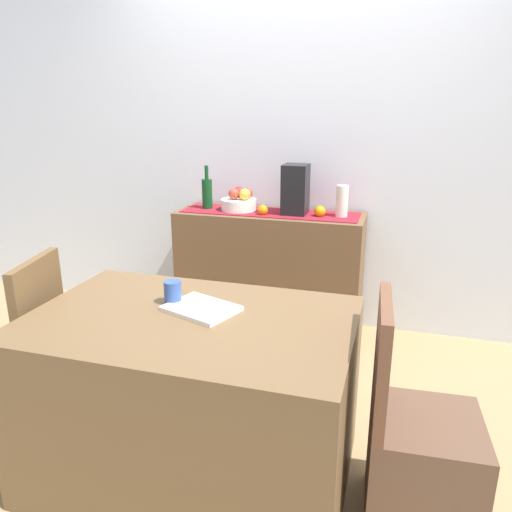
{
  "coord_description": "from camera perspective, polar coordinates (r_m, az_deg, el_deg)",
  "views": [
    {
      "loc": [
        0.68,
        -2.22,
        1.55
      ],
      "look_at": [
        -0.07,
        0.34,
        0.72
      ],
      "focal_mm": 34.54,
      "sensor_mm": 36.0,
      "label": 1
    }
  ],
  "objects": [
    {
      "name": "wine_bottle",
      "position": [
        3.44,
        -5.68,
        7.27
      ],
      "size": [
        0.07,
        0.07,
        0.3
      ],
      "color": "#11411B",
      "rests_on": "sideboard_console"
    },
    {
      "name": "open_book",
      "position": [
        2.04,
        -6.36,
        -6.06
      ],
      "size": [
        0.33,
        0.29,
        0.02
      ],
      "primitive_type": "cube",
      "rotation": [
        0.0,
        0.0,
        -0.35
      ],
      "color": "white",
      "rests_on": "dining_table"
    },
    {
      "name": "fruit_bowl",
      "position": [
        3.38,
        -2.03,
        5.97
      ],
      "size": [
        0.24,
        0.24,
        0.08
      ],
      "primitive_type": "cylinder",
      "color": "white",
      "rests_on": "table_runner"
    },
    {
      "name": "room_wall_rear",
      "position": [
        3.48,
        5.23,
        13.83
      ],
      "size": [
        6.4,
        0.06,
        2.7
      ],
      "primitive_type": "cube",
      "color": "silver",
      "rests_on": "ground"
    },
    {
      "name": "coffee_cup",
      "position": [
        2.11,
        -9.62,
        -4.2
      ],
      "size": [
        0.07,
        0.07,
        0.1
      ],
      "primitive_type": "cylinder",
      "color": "#2F4D92",
      "rests_on": "dining_table"
    },
    {
      "name": "apple_left",
      "position": [
        3.33,
        -1.31,
        7.14
      ],
      "size": [
        0.08,
        0.08,
        0.08
      ],
      "primitive_type": "sphere",
      "color": "gold",
      "rests_on": "fruit_bowl"
    },
    {
      "name": "chair_by_corner",
      "position": [
        2.09,
        18.29,
        -21.68
      ],
      "size": [
        0.42,
        0.42,
        0.9
      ],
      "color": "brown",
      "rests_on": "ground"
    },
    {
      "name": "ceramic_vase",
      "position": [
        3.22,
        9.93,
        6.24
      ],
      "size": [
        0.08,
        0.08,
        0.21
      ],
      "primitive_type": "cylinder",
      "color": "silver",
      "rests_on": "sideboard_console"
    },
    {
      "name": "coffee_maker",
      "position": [
        3.26,
        4.59,
        7.66
      ],
      "size": [
        0.16,
        0.18,
        0.33
      ],
      "primitive_type": "cube",
      "color": "black",
      "rests_on": "sideboard_console"
    },
    {
      "name": "dining_table",
      "position": [
        2.16,
        -7.32,
        -16.02
      ],
      "size": [
        1.3,
        0.84,
        0.74
      ],
      "primitive_type": "cube",
      "color": "brown",
      "rests_on": "ground"
    },
    {
      "name": "apple_center",
      "position": [
        3.4,
        -0.95,
        7.29
      ],
      "size": [
        0.07,
        0.07,
        0.07
      ],
      "primitive_type": "sphere",
      "color": "#A9392D",
      "rests_on": "fruit_bowl"
    },
    {
      "name": "table_runner",
      "position": [
        3.32,
        1.62,
        5.07
      ],
      "size": [
        1.19,
        0.32,
        0.01
      ],
      "primitive_type": "cube",
      "color": "maroon",
      "rests_on": "sideboard_console"
    },
    {
      "name": "orange_loose_far",
      "position": [
        3.22,
        7.42,
        5.14
      ],
      "size": [
        0.07,
        0.07,
        0.07
      ],
      "primitive_type": "sphere",
      "color": "orange",
      "rests_on": "sideboard_console"
    },
    {
      "name": "ground_plane",
      "position": [
        2.8,
        -0.56,
        -16.66
      ],
      "size": [
        6.4,
        6.4,
        0.02
      ],
      "primitive_type": "cube",
      "color": "#997F55",
      "rests_on": "ground"
    },
    {
      "name": "apple_front",
      "position": [
        3.35,
        -2.56,
        7.19
      ],
      "size": [
        0.08,
        0.08,
        0.08
      ],
      "primitive_type": "sphere",
      "color": "#B53F2D",
      "rests_on": "fruit_bowl"
    },
    {
      "name": "sideboard_console",
      "position": [
        3.44,
        1.56,
        -1.91
      ],
      "size": [
        1.26,
        0.42,
        0.85
      ],
      "primitive_type": "cube",
      "color": "brown",
      "rests_on": "ground"
    },
    {
      "name": "orange_loose_end",
      "position": [
        3.25,
        0.79,
        5.34
      ],
      "size": [
        0.07,
        0.07,
        0.07
      ],
      "primitive_type": "sphere",
      "color": "orange",
      "rests_on": "sideboard_console"
    },
    {
      "name": "apple_rear",
      "position": [
        3.43,
        -1.96,
        7.44
      ],
      "size": [
        0.08,
        0.08,
        0.08
      ],
      "primitive_type": "sphere",
      "color": "red",
      "rests_on": "fruit_bowl"
    },
    {
      "name": "chair_near_window",
      "position": [
        2.68,
        -25.93,
        -13.36
      ],
      "size": [
        0.48,
        0.48,
        0.9
      ],
      "color": "brown",
      "rests_on": "ground"
    }
  ]
}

